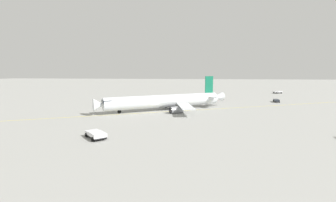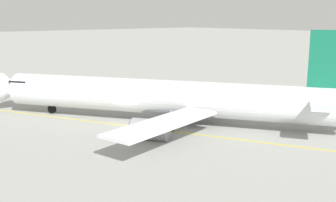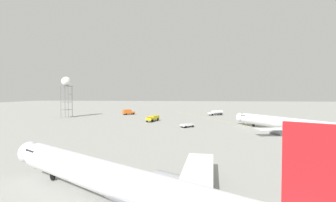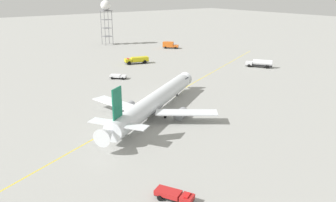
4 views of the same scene
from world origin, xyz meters
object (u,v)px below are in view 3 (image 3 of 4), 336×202
at_px(airliner_secondary, 127,186).
at_px(catering_truck_truck, 128,112).
at_px(airliner_main, 290,124).
at_px(radar_tower, 66,83).
at_px(fuel_tanker_truck, 216,113).
at_px(fire_tender_truck, 153,118).
at_px(pushback_tug_truck, 187,125).

height_order(airliner_secondary, catering_truck_truck, airliner_secondary).
height_order(airliner_main, radar_tower, radar_tower).
distance_m(airliner_secondary, catering_truck_truck, 114.32).
bearing_deg(airliner_secondary, airliner_main, -96.06).
height_order(fuel_tanker_truck, radar_tower, radar_tower).
relative_size(airliner_main, fire_tender_truck, 4.26).
bearing_deg(fire_tender_truck, catering_truck_truck, -129.65).
height_order(airliner_secondary, radar_tower, radar_tower).
relative_size(fire_tender_truck, radar_tower, 0.43).
xyz_separation_m(airliner_secondary, fire_tender_truck, (10.59, -79.35, -1.32)).
bearing_deg(pushback_tug_truck, fire_tender_truck, 89.38).
relative_size(airliner_secondary, radar_tower, 1.89).
bearing_deg(catering_truck_truck, fuel_tanker_truck, -40.40).
height_order(fuel_tanker_truck, fire_tender_truck, fuel_tanker_truck).
bearing_deg(radar_tower, airliner_main, 158.69).
xyz_separation_m(pushback_tug_truck, radar_tower, (64.71, -29.42, 17.31)).
distance_m(airliner_secondary, fuel_tanker_truck, 114.01).
bearing_deg(fuel_tanker_truck, pushback_tug_truck, 39.90).
relative_size(airliner_secondary, fire_tender_truck, 4.38).
height_order(fire_tender_truck, pushback_tug_truck, fire_tender_truck).
xyz_separation_m(airliner_secondary, radar_tower, (59.44, -91.83, 15.28)).
relative_size(airliner_main, pushback_tug_truck, 7.42).
xyz_separation_m(airliner_main, catering_truck_truck, (69.83, -56.54, -1.11)).
xyz_separation_m(catering_truck_truck, pushback_tug_truck, (-36.28, 47.62, -0.85)).
bearing_deg(pushback_tug_truck, radar_tower, 111.81).
height_order(airliner_main, airliner_secondary, airliner_secondary).
bearing_deg(catering_truck_truck, pushback_tug_truck, -95.23).
relative_size(catering_truck_truck, radar_tower, 0.33).
xyz_separation_m(fire_tender_truck, radar_tower, (48.85, -12.48, 16.60)).
bearing_deg(radar_tower, airliner_secondary, 122.91).
bearing_deg(airliner_secondary, fuel_tanker_truck, -70.91).
relative_size(airliner_main, fuel_tanker_truck, 4.34).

